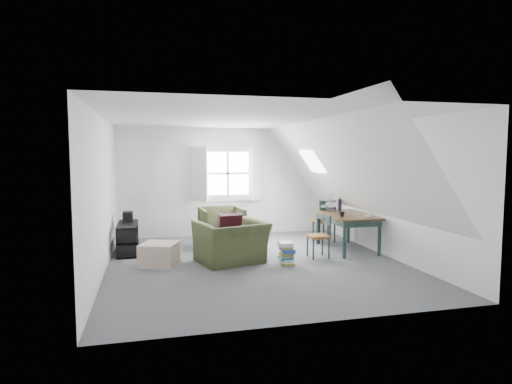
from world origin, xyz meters
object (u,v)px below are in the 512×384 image
object	(u,v)px
dining_table	(347,219)
ottoman	(159,254)
dining_chair_near	(320,235)
armchair_far	(222,245)
media_shelf	(128,240)
magazine_stack	(286,253)
dining_chair_far	(325,220)
armchair_near	(231,262)

from	to	relation	value
dining_table	ottoman	bearing A→B (deg)	-172.48
ottoman	dining_chair_near	bearing A→B (deg)	-2.74
armchair_far	media_shelf	bearing A→B (deg)	-175.49
dining_table	media_shelf	distance (m)	4.30
magazine_stack	dining_table	bearing A→B (deg)	27.05
dining_chair_far	media_shelf	size ratio (longest dim) A/B	0.84
armchair_near	magazine_stack	size ratio (longest dim) A/B	2.91
ottoman	media_shelf	xyz separation A→B (m)	(-0.57, 1.10, 0.06)
dining_table	magazine_stack	size ratio (longest dim) A/B	3.73
dining_chair_far	dining_chair_near	distance (m)	1.42
dining_table	dining_chair_near	distance (m)	0.91
armchair_near	armchair_far	size ratio (longest dim) A/B	1.26
ottoman	media_shelf	world-z (taller)	media_shelf
dining_table	dining_chair_far	distance (m)	0.83
dining_chair_far	dining_chair_near	xyz separation A→B (m)	(-0.63, -1.27, -0.07)
armchair_far	armchair_near	bearing A→B (deg)	-96.57
media_shelf	magazine_stack	xyz separation A→B (m)	(2.71, -1.55, -0.06)
dining_chair_far	media_shelf	xyz separation A→B (m)	(-4.08, -0.03, -0.23)
armchair_far	ottoman	xyz separation A→B (m)	(-1.30, -1.36, 0.19)
dining_chair_near	magazine_stack	world-z (taller)	dining_chair_near
dining_chair_near	armchair_near	bearing A→B (deg)	-76.53
media_shelf	armchair_near	bearing A→B (deg)	-29.89
armchair_near	magazine_stack	xyz separation A→B (m)	(0.91, -0.33, 0.19)
armchair_far	magazine_stack	distance (m)	2.00
ottoman	dining_chair_far	world-z (taller)	dining_chair_far
armchair_near	armchair_far	xyz separation A→B (m)	(0.08, 1.48, 0.00)
armchair_far	ottoman	distance (m)	1.90
dining_table	dining_chair_near	xyz separation A→B (m)	(-0.76, -0.46, -0.21)
ottoman	dining_chair_far	bearing A→B (deg)	17.80
magazine_stack	armchair_near	bearing A→B (deg)	159.98
armchair_far	magazine_stack	xyz separation A→B (m)	(0.83, -1.81, 0.19)
armchair_near	armchair_far	world-z (taller)	armchair_far
armchair_near	ottoman	bearing A→B (deg)	-21.61
dining_chair_near	magazine_stack	size ratio (longest dim) A/B	2.06
ottoman	dining_chair_far	distance (m)	3.70
dining_chair_far	magazine_stack	xyz separation A→B (m)	(-1.38, -1.58, -0.29)
dining_chair_near	media_shelf	world-z (taller)	dining_chair_near
armchair_near	ottoman	xyz separation A→B (m)	(-1.23, 0.12, 0.19)
armchair_far	magazine_stack	bearing A→B (deg)	-68.94
dining_table	dining_chair_far	bearing A→B (deg)	101.48
armchair_near	dining_table	world-z (taller)	dining_table
armchair_far	media_shelf	xyz separation A→B (m)	(-1.88, -0.27, 0.25)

